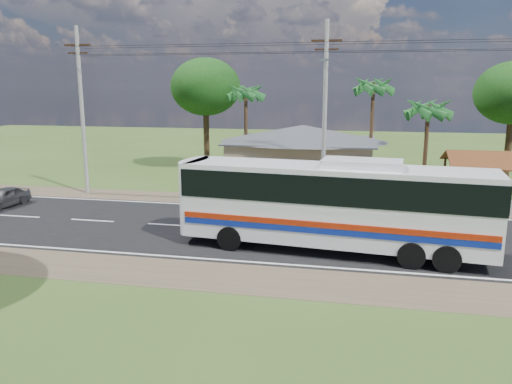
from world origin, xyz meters
The scene contains 13 objects.
ground centered at (0.00, 0.00, 0.00)m, with size 120.00×120.00×0.00m, color #304819.
road centered at (0.00, 0.00, 0.01)m, with size 120.00×16.00×0.03m.
house centered at (1.00, 13.00, 2.64)m, with size 12.40×10.00×5.00m.
waiting_shed centered at (13.00, 8.50, 2.73)m, with size 5.20×4.48×3.35m.
concrete_barrier centered at (12.00, 5.60, 0.45)m, with size 7.00×0.30×0.90m, color #9E9E99.
utility_poles centered at (2.67, 6.49, 5.77)m, with size 32.80×2.22×11.00m.
palm_near centered at (9.50, 11.00, 5.71)m, with size 2.80×2.80×6.70m.
palm_mid centered at (6.00, 15.50, 7.16)m, with size 2.80×2.80×8.20m.
palm_far centered at (-4.00, 16.00, 6.68)m, with size 2.80×2.80×7.70m.
tree_behind_house centered at (-8.00, 18.00, 7.12)m, with size 6.00×6.00×9.61m.
coach_bus centered at (4.15, -2.49, 2.37)m, with size 13.58×4.15×4.15m.
motorcycle centered at (11.02, 7.24, 0.42)m, with size 0.56×1.59×0.84m, color black.
small_car centered at (-15.91, 1.86, 0.60)m, with size 1.41×3.51×1.20m, color #2E2E30.
Camera 1 is at (5.03, -23.94, 7.17)m, focal length 35.00 mm.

